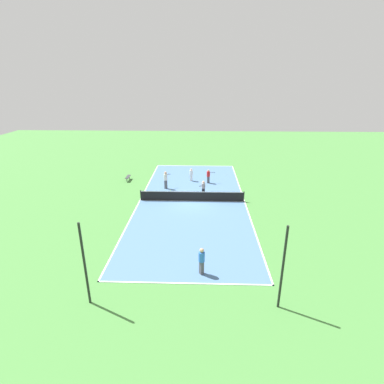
{
  "coord_description": "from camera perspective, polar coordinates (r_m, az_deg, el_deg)",
  "views": [
    {
      "loc": [
        -0.84,
        25.8,
        10.69
      ],
      "look_at": [
        0.0,
        0.0,
        0.9
      ],
      "focal_mm": 28.0,
      "sensor_mm": 36.0,
      "label": 1
    }
  ],
  "objects": [
    {
      "name": "ground_plane",
      "position": [
        27.94,
        -0.0,
        -1.73
      ],
      "size": [
        80.0,
        80.0,
        0.0
      ],
      "primitive_type": "plane",
      "color": "#47843D"
    },
    {
      "name": "court_surface",
      "position": [
        27.94,
        -0.0,
        -1.71
      ],
      "size": [
        9.87,
        24.19,
        0.02
      ],
      "color": "#4C729E",
      "rests_on": "ground_plane"
    },
    {
      "name": "tennis_net",
      "position": [
        27.75,
        -0.0,
        -0.73
      ],
      "size": [
        9.67,
        0.1,
        0.98
      ],
      "color": "black",
      "rests_on": "court_surface"
    },
    {
      "name": "bench",
      "position": [
        34.25,
        -12.1,
        2.78
      ],
      "size": [
        0.36,
        1.43,
        0.45
      ],
      "rotation": [
        0.0,
        0.0,
        1.57
      ],
      "color": "#333338",
      "rests_on": "ground_plane"
    },
    {
      "name": "player_coach_red",
      "position": [
        32.51,
        3.15,
        3.18
      ],
      "size": [
        0.98,
        0.52,
        1.51
      ],
      "rotation": [
        0.0,
        0.0,
        3.35
      ],
      "color": "#4C4C51",
      "rests_on": "court_surface"
    },
    {
      "name": "player_near_white",
      "position": [
        33.16,
        -0.15,
        3.46
      ],
      "size": [
        0.49,
        0.49,
        1.44
      ],
      "rotation": [
        0.0,
        0.0,
        1.08
      ],
      "color": "white",
      "rests_on": "court_surface"
    },
    {
      "name": "player_baseline_gray",
      "position": [
        29.0,
        2.18,
        0.92
      ],
      "size": [
        0.73,
        0.98,
        1.47
      ],
      "rotation": [
        0.0,
        0.0,
        1.09
      ],
      "color": "black",
      "rests_on": "court_surface"
    },
    {
      "name": "player_near_blue",
      "position": [
        17.59,
        1.85,
        -12.7
      ],
      "size": [
        0.5,
        0.5,
        1.69
      ],
      "rotation": [
        0.0,
        0.0,
        2.13
      ],
      "color": "#4C4C51",
      "rests_on": "court_surface"
    },
    {
      "name": "player_far_white",
      "position": [
        30.82,
        -5.03,
        2.54
      ],
      "size": [
        0.77,
        0.97,
        1.84
      ],
      "rotation": [
        0.0,
        0.0,
        4.16
      ],
      "color": "#4C4C51",
      "rests_on": "court_surface"
    },
    {
      "name": "tennis_ball_left_sideline",
      "position": [
        30.51,
        -4.15,
        0.31
      ],
      "size": [
        0.07,
        0.07,
        0.07
      ],
      "primitive_type": "sphere",
      "color": "#CCE033",
      "rests_on": "court_surface"
    },
    {
      "name": "tennis_ball_far_baseline",
      "position": [
        35.78,
        6.55,
        3.34
      ],
      "size": [
        0.07,
        0.07,
        0.07
      ],
      "primitive_type": "sphere",
      "color": "#CCE033",
      "rests_on": "court_surface"
    },
    {
      "name": "fence_post_back_left",
      "position": [
        15.25,
        16.88,
        -13.78
      ],
      "size": [
        0.12,
        0.12,
        4.53
      ],
      "color": "black",
      "rests_on": "ground_plane"
    },
    {
      "name": "fence_post_back_right",
      "position": [
        15.77,
        -19.77,
        -12.9
      ],
      "size": [
        0.12,
        0.12,
        4.53
      ],
      "color": "black",
      "rests_on": "ground_plane"
    }
  ]
}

